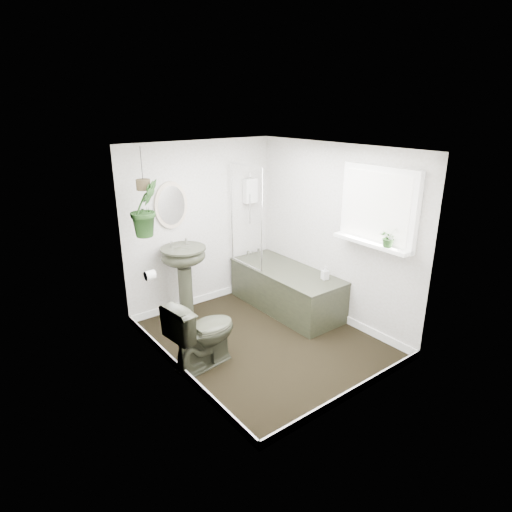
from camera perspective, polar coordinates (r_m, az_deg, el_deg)
floor at (r=5.37m, az=0.99°, el=-11.16°), size 2.30×2.80×0.02m
ceiling at (r=4.64m, az=1.16°, el=14.33°), size 2.30×2.80×0.02m
wall_back at (r=6.00m, az=-7.33°, el=4.10°), size 2.30×0.02×2.30m
wall_front at (r=3.95m, az=13.89°, el=-4.65°), size 2.30×0.02×2.30m
wall_left at (r=4.30m, az=-11.16°, el=-2.40°), size 0.02×2.80×2.30m
wall_right at (r=5.64m, az=10.36°, el=2.94°), size 0.02×2.80×2.30m
skirting at (r=5.34m, az=0.99°, el=-10.60°), size 2.30×2.80×0.10m
bathtub at (r=6.03m, az=4.04°, el=-4.39°), size 0.72×1.72×0.58m
bath_screen at (r=5.87m, az=-1.33°, el=5.23°), size 0.04×0.72×1.40m
shower_box at (r=6.28m, az=-0.78°, el=8.69°), size 0.20×0.10×0.35m
oval_mirror at (r=5.68m, az=-11.22°, el=6.64°), size 0.46×0.03×0.62m
wall_sconce at (r=5.53m, az=-14.81°, el=4.97°), size 0.04×0.04×0.22m
toilet_roll_holder at (r=5.01m, az=-13.96°, el=-2.49°), size 0.11×0.11×0.11m
window_recess at (r=5.04m, az=16.03°, el=6.39°), size 0.08×1.00×0.90m
window_sill at (r=5.09m, az=15.12°, el=1.69°), size 0.18×1.00×0.04m
window_blinds at (r=5.00m, az=15.72°, el=6.33°), size 0.01×0.86×0.76m
toilet at (r=4.75m, az=-7.12°, el=-10.07°), size 0.83×0.54×0.79m
pedestal_sink at (r=5.76m, az=-9.42°, el=-3.52°), size 0.63×0.55×1.00m
sill_plant at (r=4.91m, az=17.22°, el=2.42°), size 0.24×0.22×0.22m
hanging_plant at (r=5.10m, az=-14.54°, el=6.18°), size 0.42×0.36×0.66m
soap_bottle at (r=5.63m, az=9.21°, el=-2.21°), size 0.10×0.10×0.18m
hanging_pot at (r=5.04m, az=-14.80°, el=9.18°), size 0.16×0.16×0.12m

